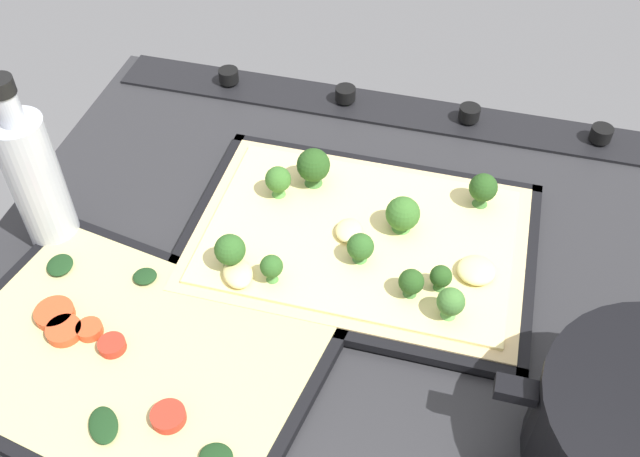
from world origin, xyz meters
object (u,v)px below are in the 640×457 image
baking_tray_front (359,243)px  veggie_pizza_back (127,357)px  baking_tray_back (131,361)px  oil_bottle (35,179)px  broccoli_pizza (359,235)px

baking_tray_front → veggie_pizza_back: size_ratio=1.04×
baking_tray_back → veggie_pizza_back: 0.72cm
veggie_pizza_back → baking_tray_back: bearing=-180.0°
baking_tray_back → oil_bottle: size_ratio=1.87×
baking_tray_front → broccoli_pizza: 1.49cm
veggie_pizza_back → oil_bottle: size_ratio=1.74×
oil_bottle → baking_tray_front: bearing=-167.6°
broccoli_pizza → veggie_pizza_back: 27.92cm
baking_tray_front → oil_bottle: oil_bottle is taller
oil_bottle → veggie_pizza_back: bearing=138.3°
broccoli_pizza → baking_tray_back: size_ratio=0.91×
baking_tray_front → veggie_pizza_back: veggie_pizza_back is taller
baking_tray_front → baking_tray_back: (18.24, 21.03, 0.01)cm
baking_tray_front → baking_tray_back: 27.84cm
baking_tray_back → baking_tray_front: bearing=-130.9°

